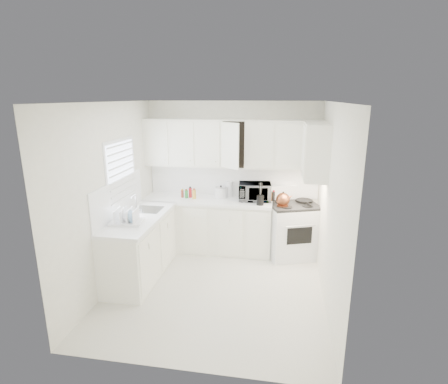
% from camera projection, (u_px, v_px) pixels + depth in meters
% --- Properties ---
extents(floor, '(3.20, 3.20, 0.00)m').
position_uv_depth(floor, '(216.00, 288.00, 5.06)').
color(floor, silver).
rests_on(floor, ground).
extents(ceiling, '(3.20, 3.20, 0.00)m').
position_uv_depth(ceiling, '(215.00, 102.00, 4.38)').
color(ceiling, white).
rests_on(ceiling, ground).
extents(wall_back, '(3.00, 0.00, 3.00)m').
position_uv_depth(wall_back, '(232.00, 176.00, 6.24)').
color(wall_back, white).
rests_on(wall_back, ground).
extents(wall_front, '(3.00, 0.00, 3.00)m').
position_uv_depth(wall_front, '(182.00, 252.00, 3.20)').
color(wall_front, white).
rests_on(wall_front, ground).
extents(wall_left, '(0.00, 3.20, 3.20)m').
position_uv_depth(wall_left, '(111.00, 197.00, 4.96)').
color(wall_left, white).
rests_on(wall_left, ground).
extents(wall_right, '(0.00, 3.20, 3.20)m').
position_uv_depth(wall_right, '(331.00, 208.00, 4.48)').
color(wall_right, white).
rests_on(wall_right, ground).
extents(window_blinds, '(0.06, 0.96, 1.06)m').
position_uv_depth(window_blinds, '(122.00, 174.00, 5.23)').
color(window_blinds, white).
rests_on(window_blinds, wall_left).
extents(lower_cabinets_back, '(2.22, 0.60, 0.90)m').
position_uv_depth(lower_cabinets_back, '(208.00, 226.00, 6.24)').
color(lower_cabinets_back, white).
rests_on(lower_cabinets_back, floor).
extents(lower_cabinets_left, '(0.60, 1.60, 0.90)m').
position_uv_depth(lower_cabinets_left, '(140.00, 248.00, 5.33)').
color(lower_cabinets_left, white).
rests_on(lower_cabinets_left, floor).
extents(countertop_back, '(2.24, 0.64, 0.05)m').
position_uv_depth(countertop_back, '(208.00, 200.00, 6.11)').
color(countertop_back, white).
rests_on(countertop_back, lower_cabinets_back).
extents(countertop_left, '(0.64, 1.62, 0.05)m').
position_uv_depth(countertop_left, '(139.00, 218.00, 5.20)').
color(countertop_left, white).
rests_on(countertop_left, lower_cabinets_left).
extents(backsplash_back, '(2.98, 0.02, 0.55)m').
position_uv_depth(backsplash_back, '(232.00, 180.00, 6.25)').
color(backsplash_back, white).
rests_on(backsplash_back, wall_back).
extents(backsplash_left, '(0.02, 1.60, 0.55)m').
position_uv_depth(backsplash_left, '(119.00, 198.00, 5.17)').
color(backsplash_left, white).
rests_on(backsplash_left, wall_left).
extents(upper_cabinets_back, '(3.00, 0.33, 0.80)m').
position_uv_depth(upper_cabinets_back, '(231.00, 167.00, 6.03)').
color(upper_cabinets_back, white).
rests_on(upper_cabinets_back, wall_back).
extents(upper_cabinets_right, '(0.33, 0.90, 0.80)m').
position_uv_depth(upper_cabinets_right, '(314.00, 178.00, 5.23)').
color(upper_cabinets_right, white).
rests_on(upper_cabinets_right, wall_right).
extents(sink, '(0.42, 0.38, 0.30)m').
position_uv_depth(sink, '(147.00, 202.00, 5.50)').
color(sink, gray).
rests_on(sink, countertop_left).
extents(stove, '(0.95, 0.86, 1.20)m').
position_uv_depth(stove, '(293.00, 223.00, 5.95)').
color(stove, white).
rests_on(stove, floor).
extents(tea_kettle, '(0.30, 0.26, 0.26)m').
position_uv_depth(tea_kettle, '(283.00, 199.00, 5.70)').
color(tea_kettle, brown).
rests_on(tea_kettle, stove).
extents(frying_pan, '(0.41, 0.54, 0.04)m').
position_uv_depth(frying_pan, '(304.00, 200.00, 5.97)').
color(frying_pan, black).
rests_on(frying_pan, stove).
extents(microwave, '(0.57, 0.35, 0.37)m').
position_uv_depth(microwave, '(255.00, 190.00, 5.98)').
color(microwave, gray).
rests_on(microwave, countertop_back).
extents(rice_cooker, '(0.26, 0.26, 0.22)m').
position_uv_depth(rice_cooker, '(221.00, 191.00, 6.17)').
color(rice_cooker, white).
rests_on(rice_cooker, countertop_back).
extents(paper_towel, '(0.12, 0.12, 0.27)m').
position_uv_depth(paper_towel, '(230.00, 189.00, 6.23)').
color(paper_towel, white).
rests_on(paper_towel, countertop_back).
extents(utensil_crock, '(0.14, 0.14, 0.39)m').
position_uv_depth(utensil_crock, '(260.00, 194.00, 5.71)').
color(utensil_crock, black).
rests_on(utensil_crock, countertop_back).
extents(dish_rack, '(0.47, 0.38, 0.24)m').
position_uv_depth(dish_rack, '(126.00, 215.00, 4.90)').
color(dish_rack, white).
rests_on(dish_rack, countertop_left).
extents(spice_left_0, '(0.06, 0.06, 0.13)m').
position_uv_depth(spice_left_0, '(184.00, 192.00, 6.28)').
color(spice_left_0, brown).
rests_on(spice_left_0, countertop_back).
extents(spice_left_1, '(0.06, 0.06, 0.13)m').
position_uv_depth(spice_left_1, '(187.00, 194.00, 6.19)').
color(spice_left_1, '#2A7F32').
rests_on(spice_left_1, countertop_back).
extents(spice_left_2, '(0.06, 0.06, 0.13)m').
position_uv_depth(spice_left_2, '(192.00, 193.00, 6.26)').
color(spice_left_2, red).
rests_on(spice_left_2, countertop_back).
extents(spice_left_3, '(0.06, 0.06, 0.13)m').
position_uv_depth(spice_left_3, '(195.00, 194.00, 6.16)').
color(spice_left_3, gold).
rests_on(spice_left_3, countertop_back).
extents(sauce_right_0, '(0.06, 0.06, 0.19)m').
position_uv_depth(sauce_right_0, '(264.00, 194.00, 6.08)').
color(sauce_right_0, red).
rests_on(sauce_right_0, countertop_back).
extents(sauce_right_1, '(0.06, 0.06, 0.19)m').
position_uv_depth(sauce_right_1, '(267.00, 195.00, 6.02)').
color(sauce_right_1, gold).
rests_on(sauce_right_1, countertop_back).
extents(sauce_right_2, '(0.06, 0.06, 0.19)m').
position_uv_depth(sauce_right_2, '(271.00, 194.00, 6.07)').
color(sauce_right_2, brown).
rests_on(sauce_right_2, countertop_back).
extents(sauce_right_3, '(0.06, 0.06, 0.19)m').
position_uv_depth(sauce_right_3, '(274.00, 195.00, 6.00)').
color(sauce_right_3, black).
rests_on(sauce_right_3, countertop_back).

